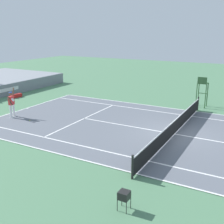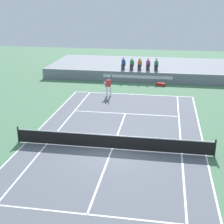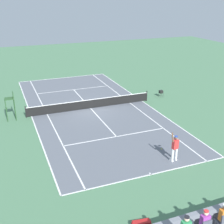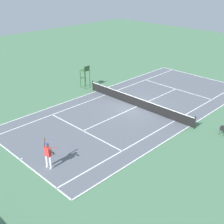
{
  "view_description": "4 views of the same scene",
  "coord_description": "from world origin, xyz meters",
  "px_view_note": "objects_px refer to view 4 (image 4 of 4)",
  "views": [
    {
      "loc": [
        -15.5,
        -4.3,
        5.89
      ],
      "look_at": [
        -0.64,
        3.86,
        1.0
      ],
      "focal_mm": 45.39,
      "sensor_mm": 36.0,
      "label": 1
    },
    {
      "loc": [
        2.92,
        -17.66,
        8.65
      ],
      "look_at": [
        -0.64,
        3.86,
        1.0
      ],
      "focal_mm": 52.71,
      "sensor_mm": 36.0,
      "label": 2
    },
    {
      "loc": [
        7.74,
        25.09,
        10.12
      ],
      "look_at": [
        -0.64,
        3.86,
        1.0
      ],
      "focal_mm": 47.47,
      "sensor_mm": 36.0,
      "label": 3
    },
    {
      "loc": [
        -15.84,
        19.26,
        11.25
      ],
      "look_at": [
        -0.64,
        3.86,
        1.0
      ],
      "focal_mm": 47.73,
      "sensor_mm": 36.0,
      "label": 4
    }
  ],
  "objects_px": {
    "tennis_player": "(48,155)",
    "umpire_chair": "(85,74)",
    "tennis_ball": "(70,157)",
    "ball_hopper": "(223,128)"
  },
  "relations": [
    {
      "from": "tennis_ball",
      "to": "umpire_chair",
      "type": "bearing_deg",
      "value": -45.3
    },
    {
      "from": "tennis_player",
      "to": "umpire_chair",
      "type": "relative_size",
      "value": 0.85
    },
    {
      "from": "tennis_ball",
      "to": "umpire_chair",
      "type": "height_order",
      "value": "umpire_chair"
    },
    {
      "from": "umpire_chair",
      "to": "ball_hopper",
      "type": "relative_size",
      "value": 3.49
    },
    {
      "from": "umpire_chair",
      "to": "ball_hopper",
      "type": "xyz_separation_m",
      "value": [
        -15.06,
        -0.63,
        -0.98
      ]
    },
    {
      "from": "tennis_player",
      "to": "tennis_ball",
      "type": "bearing_deg",
      "value": -91.43
    },
    {
      "from": "tennis_ball",
      "to": "ball_hopper",
      "type": "height_order",
      "value": "ball_hopper"
    },
    {
      "from": "tennis_player",
      "to": "umpire_chair",
      "type": "height_order",
      "value": "umpire_chair"
    },
    {
      "from": "tennis_player",
      "to": "tennis_ball",
      "type": "distance_m",
      "value": 1.89
    },
    {
      "from": "tennis_player",
      "to": "tennis_ball",
      "type": "xyz_separation_m",
      "value": [
        -0.04,
        -1.63,
        -0.96
      ]
    }
  ]
}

